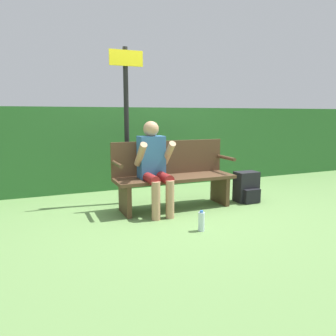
{
  "coord_description": "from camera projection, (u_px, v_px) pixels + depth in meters",
  "views": [
    {
      "loc": [
        -1.8,
        -4.07,
        1.31
      ],
      "look_at": [
        -0.15,
        -0.1,
        0.6
      ],
      "focal_mm": 35.0,
      "sensor_mm": 36.0,
      "label": 1
    }
  ],
  "objects": [
    {
      "name": "ground_plane",
      "position": [
        175.0,
        208.0,
        4.61
      ],
      "size": [
        40.0,
        40.0,
        0.0
      ],
      "primitive_type": "plane",
      "color": "#668E4C"
    },
    {
      "name": "water_bottle",
      "position": [
        201.0,
        221.0,
        3.69
      ],
      "size": [
        0.07,
        0.07,
        0.24
      ],
      "color": "silver",
      "rests_on": "ground"
    },
    {
      "name": "backpack",
      "position": [
        247.0,
        188.0,
        4.93
      ],
      "size": [
        0.34,
        0.3,
        0.45
      ],
      "color": "black",
      "rests_on": "ground"
    },
    {
      "name": "hedge_back",
      "position": [
        139.0,
        147.0,
        6.0
      ],
      "size": [
        12.0,
        0.45,
        1.43
      ],
      "color": "#2D662D",
      "rests_on": "ground"
    },
    {
      "name": "signpost",
      "position": [
        127.0,
        116.0,
        4.66
      ],
      "size": [
        0.48,
        0.09,
        2.23
      ],
      "color": "black",
      "rests_on": "ground"
    },
    {
      "name": "person_seated",
      "position": [
        154.0,
        163.0,
        4.32
      ],
      "size": [
        0.48,
        0.59,
        1.22
      ],
      "color": "#336699",
      "rests_on": "ground"
    },
    {
      "name": "parked_car",
      "position": [
        187.0,
        130.0,
        14.38
      ],
      "size": [
        3.12,
        4.55,
        1.3
      ],
      "rotation": [
        0.0,
        0.0,
        1.23
      ],
      "color": "#2D4784",
      "rests_on": "ground"
    },
    {
      "name": "park_bench",
      "position": [
        173.0,
        175.0,
        4.6
      ],
      "size": [
        1.69,
        0.5,
        0.93
      ],
      "color": "#513823",
      "rests_on": "ground"
    }
  ]
}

